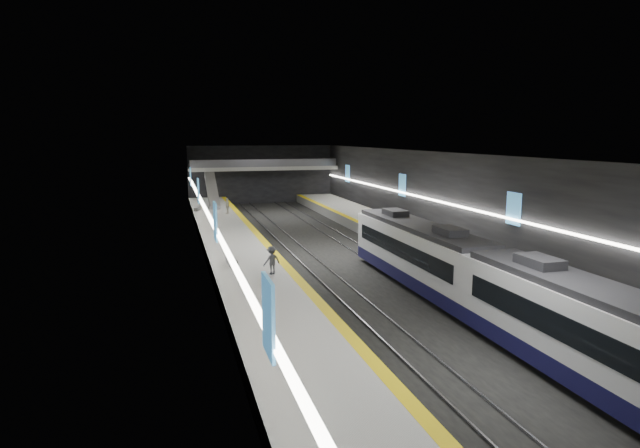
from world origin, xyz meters
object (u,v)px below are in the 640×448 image
object	(u,v)px
bench_left_near	(232,262)
passenger_right_a	(395,224)
train	(487,283)
passenger_left_a	(227,206)
escalator	(212,190)
passenger_left_b	(272,260)
bench_left_far	(197,209)
bench_right_far	(394,220)

from	to	relation	value
bench_left_near	passenger_right_a	distance (m)	16.37
train	passenger_left_a	distance (m)	36.29
train	escalator	distance (m)	43.65
bench_left_near	passenger_left_b	xyz separation A→B (m)	(2.10, -3.01, 0.64)
passenger_left_b	bench_left_far	bearing A→B (deg)	-105.11
bench_left_far	bench_right_far	size ratio (longest dim) A/B	1.06
bench_right_far	passenger_left_b	world-z (taller)	passenger_left_b
bench_right_far	train	bearing A→B (deg)	-124.63
bench_right_far	escalator	bearing A→B (deg)	113.28
bench_left_near	passenger_right_a	bearing A→B (deg)	21.67
bench_left_far	passenger_right_a	xyz separation A→B (m)	(15.50, -19.70, 0.67)
escalator	bench_right_far	size ratio (longest dim) A/B	5.02
bench_left_near	bench_right_far	xyz separation A→B (m)	(17.49, 13.68, -0.03)
escalator	bench_left_far	bearing A→B (deg)	-119.19
train	passenger_left_a	size ratio (longest dim) A/B	17.42
train	escalator	xyz separation A→B (m)	(-10.00, 42.48, 0.70)
bench_left_near	passenger_left_b	distance (m)	3.73
bench_left_far	bench_left_near	bearing A→B (deg)	-73.97
bench_left_near	bench_left_far	world-z (taller)	bench_left_near
train	bench_left_far	size ratio (longest dim) A/B	17.86
bench_left_near	passenger_left_b	size ratio (longest dim) A/B	1.05
escalator	passenger_left_b	xyz separation A→B (m)	(0.92, -33.51, -1.03)
bench_left_far	escalator	bearing A→B (deg)	75.10
escalator	bench_left_far	size ratio (longest dim) A/B	4.76
train	escalator	world-z (taller)	escalator
passenger_right_a	bench_left_near	bearing A→B (deg)	91.48
bench_right_far	passenger_left_b	distance (m)	22.71
escalator	passenger_left_a	world-z (taller)	escalator
bench_left_near	bench_left_far	xyz separation A→B (m)	(-0.82, 26.92, -0.02)
escalator	passenger_right_a	distance (m)	26.93
escalator	passenger_left_b	distance (m)	33.54
bench_left_near	passenger_left_b	world-z (taller)	passenger_left_b
bench_right_far	passenger_left_a	world-z (taller)	passenger_left_a
train	bench_left_far	distance (m)	40.72
bench_left_near	passenger_left_b	bearing A→B (deg)	-59.58
train	bench_left_far	xyz separation A→B (m)	(-12.00, 38.90, -0.99)
bench_right_far	bench_left_near	bearing A→B (deg)	-162.80
train	passenger_left_a	world-z (taller)	train
passenger_left_a	bench_right_far	bearing A→B (deg)	45.36
escalator	passenger_right_a	size ratio (longest dim) A/B	4.57
passenger_left_b	bench_left_near	bearing A→B (deg)	-75.78
bench_right_far	passenger_left_b	bearing A→B (deg)	-153.49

